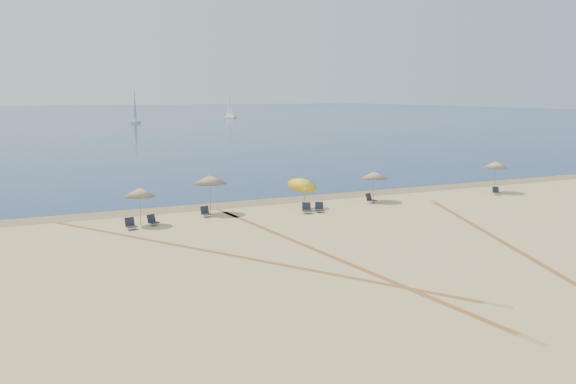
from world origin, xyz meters
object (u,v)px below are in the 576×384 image
chair_5 (307,209)px  chair_8 (496,191)px  umbrella_2 (210,179)px  umbrella_5 (496,165)px  umbrella_4 (374,175)px  chair_3 (153,221)px  umbrella_3 (303,182)px  chair_7 (370,199)px  umbrella_1 (140,192)px  chair_6 (319,208)px  sailboat_0 (135,113)px  chair_4 (206,212)px  sailboat_1 (230,111)px  chair_2 (131,224)px

chair_5 → chair_8: 17.12m
umbrella_2 → umbrella_5: bearing=-3.3°
umbrella_4 → chair_3: umbrella_4 is taller
chair_3 → chair_8: 27.38m
umbrella_3 → chair_7: umbrella_3 is taller
chair_3 → chair_8: bearing=-21.3°
umbrella_3 → umbrella_2: bearing=170.2°
chair_7 → umbrella_1: bearing=158.1°
chair_8 → chair_5: bearing=-157.8°
chair_3 → chair_6: chair_6 is taller
umbrella_3 → chair_6: 2.25m
sailboat_0 → umbrella_2: bearing=-75.5°
umbrella_4 → chair_8: (10.57, -1.53, -1.71)m
umbrella_1 → chair_4: 4.83m
umbrella_2 → sailboat_1: size_ratio=0.36×
umbrella_3 → chair_3: (-10.72, -0.85, -1.59)m
umbrella_3 → umbrella_5: bearing=-0.9°
umbrella_4 → chair_8: umbrella_4 is taller
chair_4 → sailboat_0: bearing=71.3°
chair_3 → sailboat_0: 133.77m
chair_3 → umbrella_5: bearing=-19.5°
chair_2 → chair_7: 17.74m
umbrella_2 → chair_7: 12.14m
umbrella_5 → chair_6: umbrella_5 is taller
umbrella_4 → chair_8: 10.82m
umbrella_4 → chair_5: size_ratio=2.75×
umbrella_1 → chair_7: size_ratio=2.79×
umbrella_3 → chair_4: umbrella_3 is taller
chair_6 → chair_7: (5.05, 1.50, 0.01)m
umbrella_1 → chair_7: bearing=1.9°
umbrella_1 → chair_6: size_ratio=2.93×
umbrella_1 → chair_4: umbrella_1 is taller
umbrella_2 → chair_5: umbrella_2 is taller
umbrella_3 → umbrella_4: (6.09, 0.37, 0.10)m
chair_6 → sailboat_0: (13.90, 132.05, 2.36)m
umbrella_2 → chair_8: 23.24m
chair_4 → chair_7: 12.52m
umbrella_5 → umbrella_2: bearing=176.7°
umbrella_5 → sailboat_1: sailboat_1 is taller
chair_3 → chair_7: chair_7 is taller
umbrella_3 → umbrella_5: 17.34m
chair_3 → sailboat_1: bearing=47.9°
chair_5 → sailboat_1: sailboat_1 is taller
chair_7 → sailboat_0: 130.88m
umbrella_4 → chair_2: umbrella_4 is taller
umbrella_1 → umbrella_4: umbrella_1 is taller
umbrella_4 → chair_5: umbrella_4 is taller
chair_2 → chair_3: 1.54m
chair_5 → umbrella_1: bearing=-165.7°
umbrella_5 → chair_6: size_ratio=3.18×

